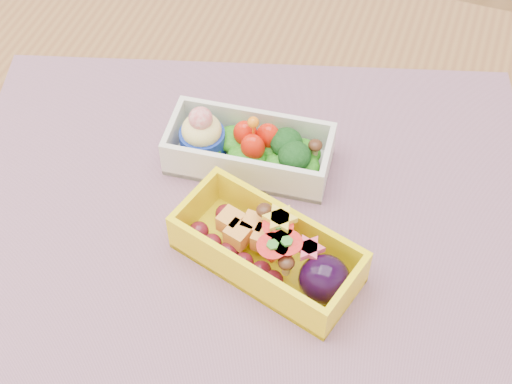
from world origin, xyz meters
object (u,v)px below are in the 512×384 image
(table, at_px, (231,261))
(bento_white, at_px, (248,148))
(placemat, at_px, (247,218))
(bento_yellow, at_px, (271,251))

(table, relative_size, bento_white, 7.01)
(placemat, xyz_separation_m, bento_yellow, (0.04, -0.05, 0.03))
(bento_yellow, bearing_deg, table, 154.92)
(bento_white, bearing_deg, bento_yellow, -66.74)
(bento_white, relative_size, bento_yellow, 0.91)
(placemat, distance_m, bento_white, 0.07)
(placemat, xyz_separation_m, bento_white, (-0.02, 0.07, 0.02))
(bento_yellow, bearing_deg, placemat, 146.65)
(table, distance_m, bento_yellow, 0.15)
(table, distance_m, placemat, 0.10)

